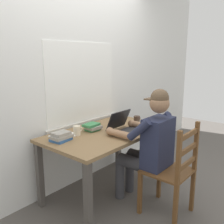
# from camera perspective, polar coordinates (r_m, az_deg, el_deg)

# --- Properties ---
(ground_plane) EXTENTS (8.00, 8.00, 0.00)m
(ground_plane) POSITION_cam_1_polar(r_m,az_deg,el_deg) (3.04, -1.13, -17.83)
(ground_plane) COLOR #56514C
(back_wall) EXTENTS (6.00, 0.08, 2.60)m
(back_wall) POSITION_cam_1_polar(r_m,az_deg,el_deg) (2.97, -8.31, 7.81)
(back_wall) COLOR silver
(back_wall) RESTS_ON ground
(desk) EXTENTS (1.40, 0.80, 0.74)m
(desk) POSITION_cam_1_polar(r_m,az_deg,el_deg) (2.77, -1.19, -6.28)
(desk) COLOR olive
(desk) RESTS_ON ground
(seated_person) EXTENTS (0.50, 0.60, 1.25)m
(seated_person) POSITION_cam_1_polar(r_m,az_deg,el_deg) (2.56, 8.39, -7.00)
(seated_person) COLOR #232842
(seated_person) RESTS_ON ground
(wooden_chair) EXTENTS (0.42, 0.42, 0.94)m
(wooden_chair) POSITION_cam_1_polar(r_m,az_deg,el_deg) (2.52, 13.78, -13.07)
(wooden_chair) COLOR brown
(wooden_chair) RESTS_ON ground
(laptop) EXTENTS (0.33, 0.32, 0.22)m
(laptop) POSITION_cam_1_polar(r_m,az_deg,el_deg) (2.72, 3.07, -3.44)
(laptop) COLOR black
(laptop) RESTS_ON desk
(computer_mouse) EXTENTS (0.06, 0.10, 0.03)m
(computer_mouse) POSITION_cam_1_polar(r_m,az_deg,el_deg) (2.92, 7.84, -3.10)
(computer_mouse) COLOR black
(computer_mouse) RESTS_ON desk
(coffee_mug_white) EXTENTS (0.11, 0.07, 0.10)m
(coffee_mug_white) POSITION_cam_1_polar(r_m,az_deg,el_deg) (2.62, -8.00, -4.24)
(coffee_mug_white) COLOR beige
(coffee_mug_white) RESTS_ON desk
(coffee_mug_dark) EXTENTS (0.11, 0.08, 0.09)m
(coffee_mug_dark) POSITION_cam_1_polar(r_m,az_deg,el_deg) (3.06, 5.73, -1.76)
(coffee_mug_dark) COLOR #38281E
(coffee_mug_dark) RESTS_ON desk
(book_stack_main) EXTENTS (0.20, 0.16, 0.08)m
(book_stack_main) POSITION_cam_1_polar(r_m,az_deg,el_deg) (2.76, -4.52, -3.44)
(book_stack_main) COLOR #38844C
(book_stack_main) RESTS_ON desk
(book_stack_side) EXTENTS (0.20, 0.17, 0.09)m
(book_stack_side) POSITION_cam_1_polar(r_m,az_deg,el_deg) (2.48, -11.59, -5.58)
(book_stack_side) COLOR #2D5B9E
(book_stack_side) RESTS_ON desk
(paper_pile_near_laptop) EXTENTS (0.18, 0.19, 0.02)m
(paper_pile_near_laptop) POSITION_cam_1_polar(r_m,az_deg,el_deg) (3.03, 7.19, -2.70)
(paper_pile_near_laptop) COLOR white
(paper_pile_near_laptop) RESTS_ON desk
(paper_pile_back_corner) EXTENTS (0.27, 0.21, 0.01)m
(paper_pile_back_corner) POSITION_cam_1_polar(r_m,az_deg,el_deg) (2.62, -11.06, -5.36)
(paper_pile_back_corner) COLOR white
(paper_pile_back_corner) RESTS_ON desk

